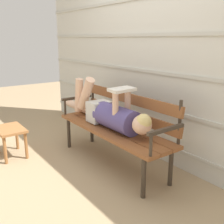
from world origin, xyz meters
name	(u,v)px	position (x,y,z in m)	size (l,w,h in m)	color
ground_plane	(100,167)	(0.00, 0.00, 0.00)	(12.00, 12.00, 0.00)	tan
house_siding	(151,53)	(0.00, 0.73, 1.22)	(4.87, 0.08, 2.45)	beige
park_bench	(117,123)	(0.00, 0.23, 0.48)	(1.63, 0.47, 0.85)	brown
reclining_person	(109,113)	(-0.05, 0.16, 0.59)	(1.73, 0.27, 0.53)	#514784
footstool	(10,133)	(-0.88, -0.70, 0.29)	(0.44, 0.30, 0.36)	#9E6638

